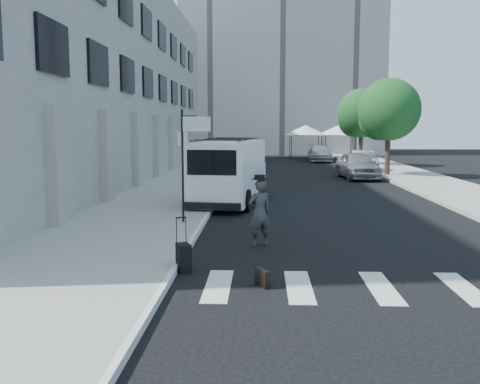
# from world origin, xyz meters

# --- Properties ---
(ground) EXTENTS (120.00, 120.00, 0.00)m
(ground) POSITION_xyz_m (0.00, 0.00, 0.00)
(ground) COLOR black
(ground) RESTS_ON ground
(sidewalk_left) EXTENTS (4.50, 48.00, 0.15)m
(sidewalk_left) POSITION_xyz_m (-4.25, 16.00, 0.07)
(sidewalk_left) COLOR gray
(sidewalk_left) RESTS_ON ground
(sidewalk_right) EXTENTS (4.00, 56.00, 0.15)m
(sidewalk_right) POSITION_xyz_m (9.00, 20.00, 0.07)
(sidewalk_right) COLOR gray
(sidewalk_right) RESTS_ON ground
(building_left) EXTENTS (10.00, 44.00, 12.00)m
(building_left) POSITION_xyz_m (-11.50, 18.00, 6.00)
(building_left) COLOR gray
(building_left) RESTS_ON ground
(building_far) EXTENTS (22.00, 12.00, 25.00)m
(building_far) POSITION_xyz_m (2.00, 50.00, 12.50)
(building_far) COLOR slate
(building_far) RESTS_ON ground
(sign_pole) EXTENTS (1.03, 0.07, 3.50)m
(sign_pole) POSITION_xyz_m (-2.36, 3.20, 2.65)
(sign_pole) COLOR black
(sign_pole) RESTS_ON sidewalk_left
(tree_near) EXTENTS (3.80, 3.83, 6.03)m
(tree_near) POSITION_xyz_m (7.50, 20.15, 3.97)
(tree_near) COLOR black
(tree_near) RESTS_ON ground
(tree_far) EXTENTS (3.80, 3.83, 6.03)m
(tree_far) POSITION_xyz_m (7.50, 29.15, 3.97)
(tree_far) COLOR black
(tree_far) RESTS_ON ground
(tent_left) EXTENTS (4.00, 4.00, 3.20)m
(tent_left) POSITION_xyz_m (4.00, 38.00, 2.71)
(tent_left) COLOR black
(tent_left) RESTS_ON ground
(tent_right) EXTENTS (4.00, 4.00, 3.20)m
(tent_right) POSITION_xyz_m (7.20, 38.50, 2.71)
(tent_right) COLOR black
(tent_right) RESTS_ON ground
(businessman) EXTENTS (0.77, 0.68, 1.76)m
(businessman) POSITION_xyz_m (-0.20, 0.61, 0.88)
(businessman) COLOR #373739
(businessman) RESTS_ON ground
(briefcase) EXTENTS (0.32, 0.44, 0.34)m
(briefcase) POSITION_xyz_m (-0.12, -3.00, 0.17)
(briefcase) COLOR black
(briefcase) RESTS_ON ground
(suitcase) EXTENTS (0.40, 0.49, 1.18)m
(suitcase) POSITION_xyz_m (-1.83, -2.00, 0.31)
(suitcase) COLOR black
(suitcase) RESTS_ON ground
(cargo_van) EXTENTS (3.05, 6.96, 2.52)m
(cargo_van) POSITION_xyz_m (-1.47, 8.47, 1.30)
(cargo_van) COLOR white
(cargo_van) RESTS_ON ground
(parked_car_a) EXTENTS (2.31, 4.91, 1.62)m
(parked_car_a) POSITION_xyz_m (5.56, 18.77, 0.81)
(parked_car_a) COLOR gray
(parked_car_a) RESTS_ON ground
(parked_car_b) EXTENTS (1.92, 4.57, 1.47)m
(parked_car_b) POSITION_xyz_m (6.75, 23.13, 0.73)
(parked_car_b) COLOR #4D4E54
(parked_car_b) RESTS_ON ground
(parked_car_c) EXTENTS (2.21, 5.00, 1.43)m
(parked_car_c) POSITION_xyz_m (5.00, 34.31, 0.71)
(parked_car_c) COLOR #929599
(parked_car_c) RESTS_ON ground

